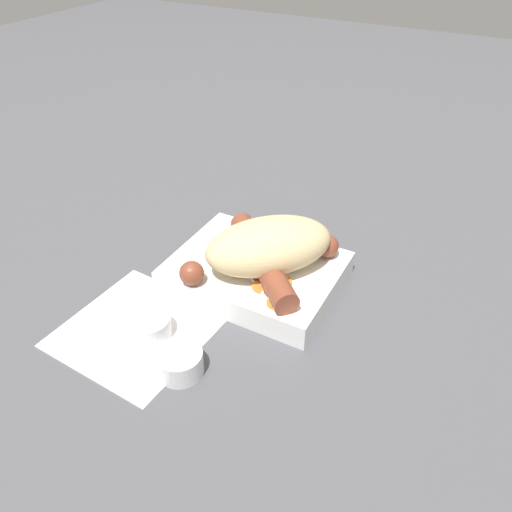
{
  "coord_description": "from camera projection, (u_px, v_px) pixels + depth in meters",
  "views": [
    {
      "loc": [
        0.23,
        -0.43,
        0.41
      ],
      "look_at": [
        0.0,
        0.0,
        0.04
      ],
      "focal_mm": 35.0,
      "sensor_mm": 36.0,
      "label": 1
    }
  ],
  "objects": [
    {
      "name": "pickled_veggies",
      "position": [
        272.0,
        284.0,
        0.58
      ],
      "size": [
        0.07,
        0.07,
        0.0
      ],
      "color": "#F99E4C",
      "rests_on": "food_tray"
    },
    {
      "name": "food_tray",
      "position": [
        256.0,
        272.0,
        0.63
      ],
      "size": [
        0.2,
        0.16,
        0.03
      ],
      "color": "white",
      "rests_on": "ground_plane"
    },
    {
      "name": "condiment_cup_far",
      "position": [
        181.0,
        364.0,
        0.51
      ],
      "size": [
        0.05,
        0.05,
        0.03
      ],
      "color": "silver",
      "rests_on": "ground_plane"
    },
    {
      "name": "sausage",
      "position": [
        262.0,
        259.0,
        0.6
      ],
      "size": [
        0.15,
        0.15,
        0.03
      ],
      "color": "brown",
      "rests_on": "food_tray"
    },
    {
      "name": "napkin",
      "position": [
        138.0,
        329.0,
        0.57
      ],
      "size": [
        0.17,
        0.17,
        0.0
      ],
      "color": "white",
      "rests_on": "ground_plane"
    },
    {
      "name": "condiment_cup_near",
      "position": [
        150.0,
        328.0,
        0.56
      ],
      "size": [
        0.05,
        0.05,
        0.03
      ],
      "color": "silver",
      "rests_on": "ground_plane"
    },
    {
      "name": "bread_roll",
      "position": [
        268.0,
        247.0,
        0.59
      ],
      "size": [
        0.17,
        0.17,
        0.06
      ],
      "color": "#DBBC84",
      "rests_on": "food_tray"
    },
    {
      "name": "ground_plane",
      "position": [
        256.0,
        282.0,
        0.64
      ],
      "size": [
        3.0,
        3.0,
        0.0
      ],
      "primitive_type": "plane",
      "color": "#4C4C51"
    }
  ]
}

